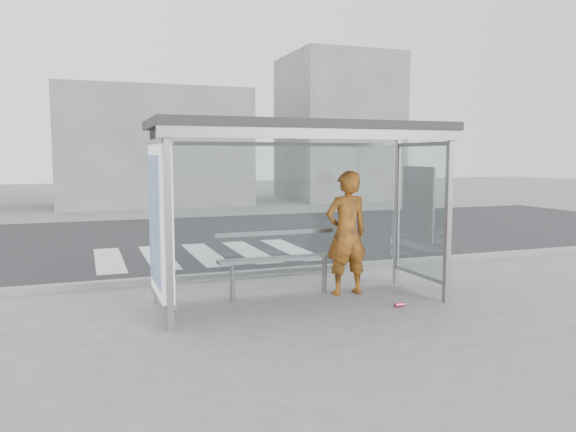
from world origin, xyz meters
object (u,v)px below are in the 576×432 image
object	(u,v)px
person	(346,233)
bench	(279,259)
soda_can	(399,305)
bus_shelter	(276,167)

from	to	relation	value
person	bench	xyz separation A→B (m)	(-1.02, 0.24, -0.37)
soda_can	person	bearing A→B (deg)	111.66
person	bench	size ratio (longest dim) A/B	1.00
bus_shelter	bench	xyz separation A→B (m)	(0.20, 0.44, -1.40)
person	soda_can	size ratio (longest dim) A/B	14.87
bus_shelter	person	xyz separation A→B (m)	(1.21, 0.20, -1.03)
bus_shelter	bench	world-z (taller)	bus_shelter
bench	soda_can	bearing A→B (deg)	-40.50
bus_shelter	soda_can	xyz separation A→B (m)	(1.59, -0.75, -1.95)
bus_shelter	bench	size ratio (longest dim) A/B	2.22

